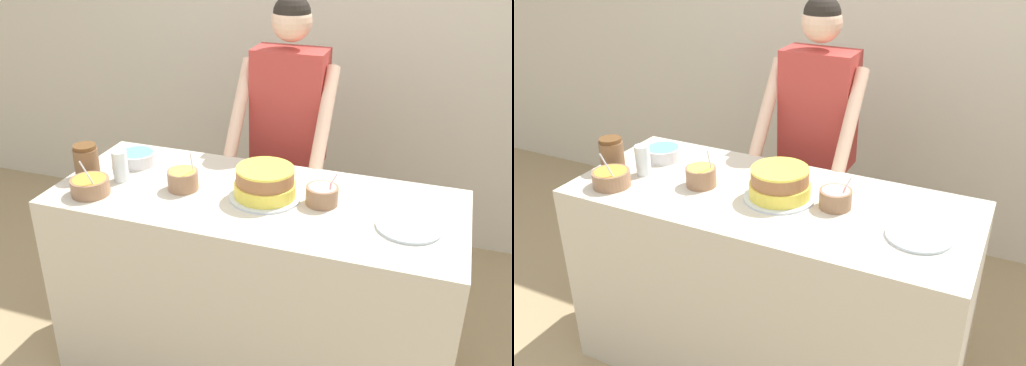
# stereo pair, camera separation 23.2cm
# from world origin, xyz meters

# --- Properties ---
(wall_back) EXTENTS (10.00, 0.05, 2.60)m
(wall_back) POSITION_xyz_m (0.00, 1.84, 1.30)
(wall_back) COLOR beige
(wall_back) RESTS_ON ground_plane
(counter) EXTENTS (1.73, 0.72, 0.91)m
(counter) POSITION_xyz_m (0.00, 0.36, 0.46)
(counter) COLOR beige
(counter) RESTS_ON ground_plane
(person_baker) EXTENTS (0.50, 0.45, 1.65)m
(person_baker) POSITION_xyz_m (-0.05, 1.02, 1.00)
(person_baker) COLOR #2D2D38
(person_baker) RESTS_ON ground_plane
(cake) EXTENTS (0.30, 0.30, 0.14)m
(cake) POSITION_xyz_m (0.04, 0.37, 0.98)
(cake) COLOR silver
(cake) RESTS_ON counter
(frosting_bowl_pink) EXTENTS (0.13, 0.13, 0.14)m
(frosting_bowl_pink) POSITION_xyz_m (0.28, 0.39, 0.96)
(frosting_bowl_pink) COLOR #936B4C
(frosting_bowl_pink) RESTS_ON counter
(frosting_bowl_yellow) EXTENTS (0.13, 0.13, 0.19)m
(frosting_bowl_yellow) POSITION_xyz_m (-0.32, 0.32, 0.96)
(frosting_bowl_yellow) COLOR #936B4C
(frosting_bowl_yellow) RESTS_ON counter
(frosting_bowl_orange) EXTENTS (0.16, 0.16, 0.18)m
(frosting_bowl_orange) POSITION_xyz_m (-0.67, 0.15, 0.95)
(frosting_bowl_orange) COLOR #936B4C
(frosting_bowl_orange) RESTS_ON counter
(frosting_bowl_blue) EXTENTS (0.18, 0.18, 0.06)m
(frosting_bowl_blue) POSITION_xyz_m (-0.64, 0.49, 0.95)
(frosting_bowl_blue) COLOR silver
(frosting_bowl_blue) RESTS_ON counter
(drinking_glass) EXTENTS (0.07, 0.07, 0.14)m
(drinking_glass) POSITION_xyz_m (-0.61, 0.31, 0.98)
(drinking_glass) COLOR silver
(drinking_glass) RESTS_ON counter
(ceramic_plate) EXTENTS (0.25, 0.25, 0.01)m
(ceramic_plate) POSITION_xyz_m (0.64, 0.30, 0.92)
(ceramic_plate) COLOR silver
(ceramic_plate) RESTS_ON counter
(stoneware_jar) EXTENTS (0.11, 0.11, 0.15)m
(stoneware_jar) POSITION_xyz_m (-0.77, 0.29, 0.99)
(stoneware_jar) COLOR brown
(stoneware_jar) RESTS_ON counter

